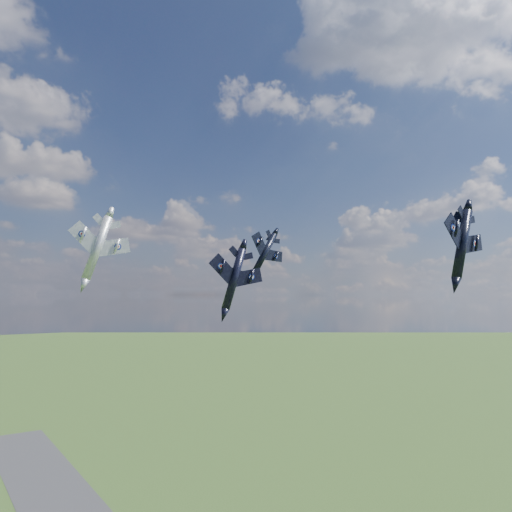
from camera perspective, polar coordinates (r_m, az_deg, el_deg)
jet_lead_navy at (r=78.49m, az=-2.52°, el=-2.60°), size 12.35×15.17×5.52m
jet_right_navy at (r=71.73m, az=22.49°, el=1.29°), size 10.67×13.94×5.81m
jet_high_navy at (r=110.03m, az=0.99°, el=0.31°), size 10.91×14.81×8.05m
jet_left_silver at (r=85.21m, az=-17.68°, el=0.90°), size 14.08×16.94×6.24m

